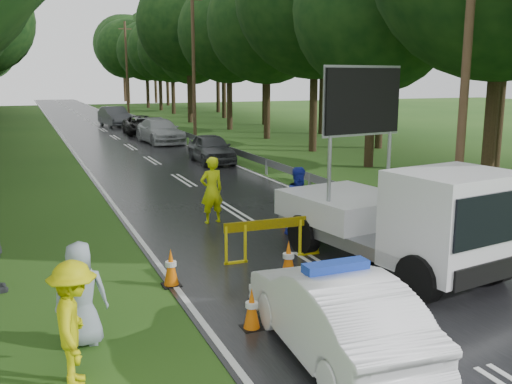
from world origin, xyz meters
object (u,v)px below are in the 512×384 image
queue_car_second (160,131)px  queue_car_fourth (115,116)px  barrier (273,229)px  civilian (300,201)px  officer (212,190)px  police_sedan (334,314)px  queue_car_first (211,148)px  queue_car_third (141,125)px  work_truck (402,218)px

queue_car_second → queue_car_fourth: 13.78m
barrier → civilian: size_ratio=1.29×
officer → queue_car_second: officer is taller
police_sedan → queue_car_first: 20.16m
officer → queue_car_fourth: size_ratio=0.39×
barrier → queue_car_first: bearing=79.2°
barrier → queue_car_second: (2.99, 24.38, 0.02)m
queue_car_second → police_sedan: bearing=-102.3°
queue_car_second → queue_car_third: queue_car_second is taller
barrier → queue_car_fourth: bearing=88.5°
police_sedan → queue_car_first: police_sedan is taller
work_truck → queue_car_fourth: (-0.04, 39.85, -0.36)m
police_sedan → queue_car_third: size_ratio=0.86×
police_sedan → work_truck: size_ratio=0.73×
work_truck → queue_car_second: work_truck is taller
officer → queue_car_first: officer is taller
barrier → queue_car_fourth: queue_car_fourth is taller
police_sedan → work_truck: bearing=-135.0°
queue_car_first → queue_car_fourth: (-1.15, 23.07, 0.12)m
work_truck → civilian: 3.55m
work_truck → police_sedan: bearing=-148.0°
work_truck → officer: work_truck is taller
barrier → civilian: 2.37m
barrier → work_truck: bearing=-34.8°
police_sedan → queue_car_second: 29.26m
work_truck → civilian: work_truck is taller
civilian → queue_car_fourth: bearing=80.4°
work_truck → queue_car_first: (1.11, 16.78, -0.48)m
queue_car_third → civilian: bearing=-89.5°
queue_car_second → civilian: bearing=-98.0°
barrier → officer: size_ratio=1.22×
queue_car_third → barrier: bearing=-92.3°
police_sedan → civilian: 6.88m
work_truck → queue_car_first: size_ratio=1.40×
barrier → queue_car_first: queue_car_first is taller
officer → queue_car_third: (3.21, 26.62, -0.30)m
civilian → officer: bearing=123.9°
queue_car_second → barrier: bearing=-101.4°
queue_car_fourth → queue_car_third: bearing=-91.2°
queue_car_third → queue_car_fourth: size_ratio=0.97×
barrier → queue_car_third: size_ratio=0.49×
civilian → queue_car_third: bearing=78.7°
barrier → queue_car_fourth: size_ratio=0.47×
work_truck → officer: bearing=106.2°
police_sedan → queue_car_fourth: (3.30, 42.73, 0.14)m
work_truck → queue_car_first: 16.82m
police_sedan → work_truck: 4.44m
officer → civilian: (1.83, -2.00, -0.06)m
queue_car_fourth → queue_car_first: bearing=-93.5°
queue_car_first → barrier: bearing=-100.2°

